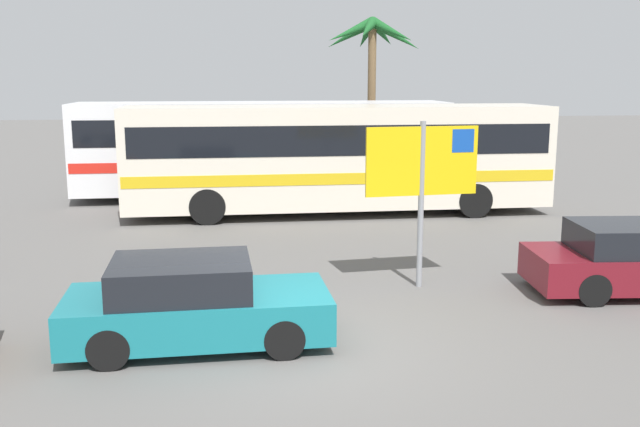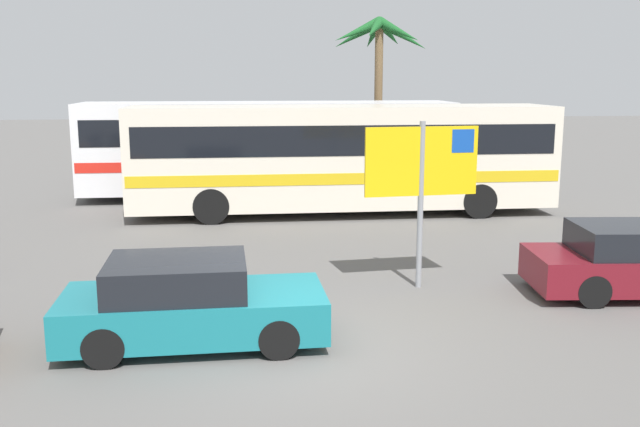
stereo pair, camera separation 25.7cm
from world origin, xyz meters
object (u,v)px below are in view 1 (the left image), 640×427
(bus_front_coach, at_px, (338,154))
(car_teal, at_px, (194,304))
(bus_rear_coach, at_px, (264,144))
(ferry_sign, at_px, (424,168))

(bus_front_coach, distance_m, car_teal, 10.89)
(bus_rear_coach, distance_m, car_teal, 13.56)
(bus_front_coach, height_order, ferry_sign, ferry_sign)
(bus_rear_coach, relative_size, ferry_sign, 3.84)
(bus_front_coach, distance_m, bus_rear_coach, 3.83)
(bus_rear_coach, distance_m, ferry_sign, 11.17)
(ferry_sign, height_order, car_teal, ferry_sign)
(bus_front_coach, relative_size, car_teal, 3.08)
(bus_rear_coach, xyz_separation_m, ferry_sign, (2.46, -10.89, 0.54))
(bus_rear_coach, height_order, car_teal, bus_rear_coach)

